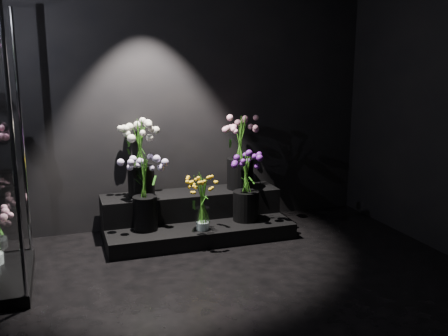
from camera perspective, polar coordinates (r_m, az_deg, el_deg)
name	(u,v)px	position (r m, az deg, el deg)	size (l,w,h in m)	color
floor	(251,312)	(3.52, 3.11, -16.08)	(4.00, 4.00, 0.00)	black
wall_back	(178,88)	(5.01, -5.28, 9.12)	(4.00, 4.00, 0.00)	black
display_riser	(194,217)	(4.92, -3.41, -5.62)	(1.76, 0.78, 0.39)	black
bouquet_orange_bells	(202,201)	(4.52, -2.49, -3.79)	(0.34, 0.34, 0.53)	white
bouquet_lilac	(144,186)	(4.56, -9.08, -2.09)	(0.50, 0.50, 0.68)	black
bouquet_purple	(246,185)	(4.78, 2.54, -1.92)	(0.33, 0.33, 0.66)	black
bouquet_cream_roses	(140,153)	(4.76, -9.56, 1.73)	(0.50, 0.50, 0.73)	black
bouquet_pink_roses	(240,149)	(5.00, 1.86, 2.19)	(0.43, 0.43, 0.73)	black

